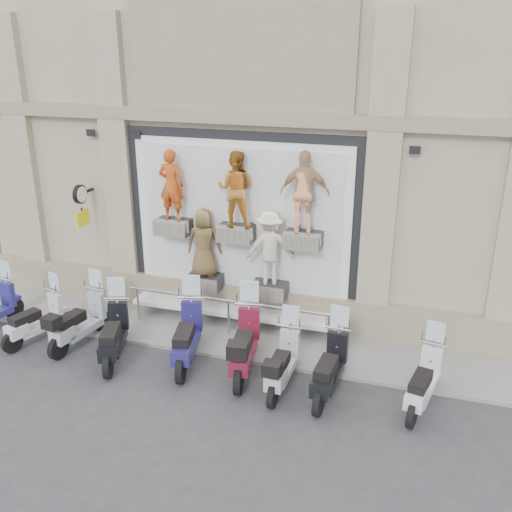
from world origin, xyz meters
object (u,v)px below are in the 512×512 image
object	(u,v)px
scooter_h	(330,358)
scooter_f	(244,334)
scooter_b	(35,311)
scooter_d	(113,325)
scooter_c	(79,312)
scooter_i	(425,372)
guard_rail	(229,318)
scooter_e	(187,326)
clock_sign_bracket	(81,200)
scooter_g	(283,354)

from	to	relation	value
scooter_h	scooter_f	bearing A→B (deg)	175.78
scooter_b	scooter_d	world-z (taller)	scooter_d
scooter_c	scooter_i	size ratio (longest dim) A/B	1.05
guard_rail	scooter_e	xyz separation A→B (m)	(-0.44, -1.31, 0.39)
clock_sign_bracket	scooter_e	bearing A→B (deg)	-27.24
clock_sign_bracket	scooter_g	world-z (taller)	clock_sign_bracket
guard_rail	scooter_i	world-z (taller)	scooter_i
guard_rail	scooter_i	bearing A→B (deg)	-18.57
scooter_c	scooter_e	world-z (taller)	scooter_e
scooter_b	scooter_g	world-z (taller)	scooter_g
scooter_c	scooter_d	size ratio (longest dim) A/B	0.97
clock_sign_bracket	scooter_h	distance (m)	7.11
scooter_f	scooter_h	world-z (taller)	scooter_f
clock_sign_bracket	scooter_d	distance (m)	3.49
scooter_f	scooter_i	size ratio (longest dim) A/B	1.16
scooter_b	scooter_i	distance (m)	8.40
scooter_g	scooter_e	bearing A→B (deg)	171.84
guard_rail	scooter_c	xyz separation A→B (m)	(-3.03, -1.32, 0.32)
guard_rail	scooter_f	world-z (taller)	scooter_f
scooter_h	scooter_i	bearing A→B (deg)	7.66
clock_sign_bracket	scooter_e	xyz separation A→B (m)	(3.46, -1.78, -1.95)
scooter_i	scooter_c	bearing A→B (deg)	-169.36
clock_sign_bracket	scooter_d	xyz separation A→B (m)	(1.92, -2.13, -1.99)
scooter_e	scooter_g	world-z (taller)	scooter_e
scooter_f	scooter_h	size ratio (longest dim) A/B	1.09
clock_sign_bracket	scooter_b	world-z (taller)	clock_sign_bracket
guard_rail	scooter_i	distance (m)	4.58
scooter_d	scooter_g	size ratio (longest dim) A/B	1.08
scooter_f	scooter_g	size ratio (longest dim) A/B	1.16
guard_rail	scooter_d	size ratio (longest dim) A/B	2.54
scooter_b	scooter_f	world-z (taller)	scooter_f
scooter_d	scooter_e	distance (m)	1.57
scooter_g	scooter_i	size ratio (longest dim) A/B	1.00
scooter_d	scooter_i	xyz separation A→B (m)	(6.31, 0.20, -0.06)
guard_rail	scooter_f	bearing A→B (deg)	-57.69
guard_rail	scooter_b	distance (m)	4.33
clock_sign_bracket	scooter_b	bearing A→B (deg)	-94.77
scooter_d	scooter_i	bearing A→B (deg)	-17.82
scooter_e	scooter_h	xyz separation A→B (m)	(3.06, -0.25, -0.06)
guard_rail	scooter_f	distance (m)	1.59
scooter_c	scooter_e	bearing A→B (deg)	8.57
guard_rail	scooter_g	size ratio (longest dim) A/B	2.75
scooter_b	scooter_h	bearing A→B (deg)	16.05
scooter_c	scooter_b	bearing A→B (deg)	-163.20
scooter_b	scooter_i	bearing A→B (deg)	16.94
scooter_f	scooter_i	bearing A→B (deg)	-12.39
guard_rail	scooter_h	world-z (taller)	scooter_h
clock_sign_bracket	scooter_i	xyz separation A→B (m)	(8.24, -1.92, -2.05)
scooter_d	scooter_e	xyz separation A→B (m)	(1.53, 0.34, 0.05)
scooter_b	scooter_c	distance (m)	1.05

